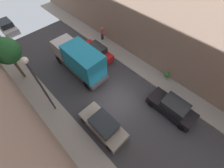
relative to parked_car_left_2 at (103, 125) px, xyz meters
name	(u,v)px	position (x,y,z in m)	size (l,w,h in m)	color
ground	(116,100)	(2.70, 1.21, -0.72)	(32.00, 32.00, 0.00)	#38383D
sidewalk_left	(73,137)	(-2.30, 1.21, -0.64)	(2.00, 44.00, 0.15)	gray
sidewalk_right	(148,72)	(7.70, 1.21, -0.64)	(2.00, 44.00, 0.15)	gray
parked_car_left_2	(103,125)	(0.00, 0.00, 0.00)	(1.78, 4.20, 1.57)	gray
parked_car_left_3	(7,27)	(0.00, 19.68, 0.00)	(1.78, 4.20, 1.57)	silver
parked_car_right_1	(172,107)	(5.40, -3.03, 0.00)	(1.78, 4.20, 1.57)	black
parked_car_right_2	(96,52)	(5.40, 7.14, 0.00)	(1.78, 4.20, 1.57)	red
delivery_truck	(79,60)	(2.70, 6.45, 1.07)	(2.26, 6.60, 3.38)	#4C4C51
pedestrian	(102,33)	(8.08, 9.00, 0.35)	(0.40, 0.36, 1.72)	#2D334C
street_tree_0	(6,51)	(-2.19, 10.04, 2.91)	(2.41, 2.41, 4.71)	brown
potted_plant_4	(166,75)	(8.28, -0.58, -0.10)	(0.55, 0.55, 0.84)	#B2A899
lamp_post	(38,81)	(-1.90, 4.46, 3.46)	(0.44, 0.44, 6.23)	#333338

